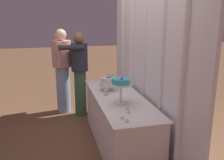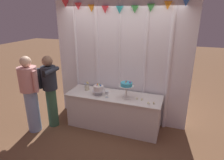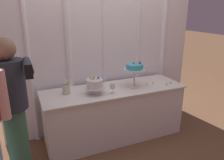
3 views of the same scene
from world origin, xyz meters
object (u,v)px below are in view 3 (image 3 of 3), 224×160
tealight_near_left (153,83)px  guest_girl_blue_dress (13,107)px  cake_display_nearleft (95,84)px  tealight_far_left (146,84)px  cake_display_nearright (135,69)px  flower_vase (66,88)px  cake_table (114,113)px  wine_glass (113,86)px  tealight_near_right (167,84)px  tealight_far_right (171,83)px

tealight_near_left → guest_girl_blue_dress: 1.91m
cake_display_nearleft → tealight_far_left: cake_display_nearleft is taller
guest_girl_blue_dress → tealight_near_left: bearing=10.3°
cake_display_nearright → guest_girl_blue_dress: size_ratio=0.23×
cake_display_nearright → flower_vase: bearing=172.9°
cake_table → wine_glass: 0.51m
cake_display_nearleft → flower_vase: cake_display_nearleft is taller
tealight_far_left → guest_girl_blue_dress: (-1.78, -0.36, 0.12)m
tealight_near_right → cake_display_nearright: bearing=165.9°
tealight_far_right → guest_girl_blue_dress: guest_girl_blue_dress is taller
wine_glass → guest_girl_blue_dress: size_ratio=0.09×
cake_display_nearright → tealight_near_right: (0.47, -0.12, -0.25)m
tealight_near_left → tealight_far_right: 0.26m
tealight_far_right → cake_table: bearing=170.5°
cake_display_nearright → tealight_near_right: bearing=-14.1°
tealight_far_left → guest_girl_blue_dress: guest_girl_blue_dress is taller
wine_glass → tealight_near_left: 0.71m
wine_glass → tealight_far_left: bearing=12.0°
wine_glass → tealight_near_left: bearing=8.9°
cake_table → guest_girl_blue_dress: bearing=-163.1°
flower_vase → tealight_far_right: bearing=-7.9°
cake_display_nearright → flower_vase: size_ratio=1.97×
tealight_far_left → cake_table: bearing=176.5°
cake_display_nearleft → tealight_near_right: (1.06, -0.09, -0.12)m
tealight_near_left → flower_vase: bearing=174.8°
cake_table → tealight_near_left: tealight_near_left is taller
wine_glass → tealight_far_left: 0.61m
tealight_near_left → cake_display_nearleft: bearing=-178.1°
tealight_far_left → tealight_near_left: size_ratio=1.22×
wine_glass → tealight_far_right: bearing=0.9°
tealight_near_left → guest_girl_blue_dress: guest_girl_blue_dress is taller
cake_display_nearright → tealight_far_right: (0.56, -0.09, -0.25)m
tealight_near_left → guest_girl_blue_dress: (-1.88, -0.34, 0.11)m
tealight_far_left → tealight_far_right: 0.36m
tealight_near_left → tealight_near_right: (0.15, -0.12, -0.00)m
tealight_near_left → tealight_far_right: bearing=-20.8°
tealight_near_left → cake_table: bearing=175.5°
tealight_far_right → guest_girl_blue_dress: size_ratio=0.03×
wine_glass → tealight_far_right: 0.94m
tealight_near_right → wine_glass: bearing=179.2°
wine_glass → cake_display_nearright: bearing=15.8°
cake_display_nearright → tealight_far_right: cake_display_nearright is taller
flower_vase → tealight_far_right: 1.51m
flower_vase → wine_glass: bearing=-21.7°
cake_display_nearright → tealight_near_right: 0.55m
cake_display_nearleft → flower_vase: bearing=157.3°
cake_display_nearright → cake_table: bearing=169.9°
flower_vase → guest_girl_blue_dress: size_ratio=0.12×
flower_vase → tealight_far_left: (1.15, -0.10, -0.07)m
cake_table → tealight_near_left: (0.60, -0.05, 0.39)m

